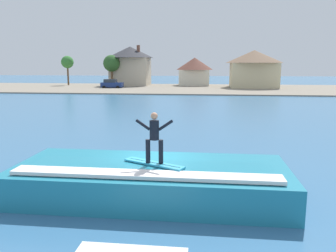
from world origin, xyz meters
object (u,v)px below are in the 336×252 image
object	(u,v)px
wave_crest	(151,180)
surfer	(154,135)
car_near_shore	(112,84)
house_small_cottage	(195,70)
car_far_shore	(266,84)
surfboard	(154,164)
tree_short_bushy	(112,64)
house_with_chimney	(130,63)
house_gabled_white	(254,67)
tree_tall_bare	(67,62)

from	to	relation	value
wave_crest	surfer	xyz separation A→B (m)	(0.20, -0.34, 1.72)
car_near_shore	house_small_cottage	world-z (taller)	house_small_cottage
surfer	car_far_shore	xyz separation A→B (m)	(12.64, 55.30, -1.37)
car_far_shore	house_small_cottage	world-z (taller)	house_small_cottage
car_near_shore	surfboard	bearing A→B (deg)	-72.59
surfboard	car_near_shore	xyz separation A→B (m)	(-16.80, 53.58, -0.36)
tree_short_bushy	house_with_chimney	bearing A→B (deg)	49.65
car_far_shore	house_with_chimney	bearing A→B (deg)	166.36
car_near_shore	house_gabled_white	bearing A→B (deg)	8.90
tree_tall_bare	surfer	bearing A→B (deg)	-64.78
wave_crest	house_gabled_white	size ratio (longest dim) A/B	0.87
tree_short_bushy	tree_tall_bare	bearing A→B (deg)	166.37
surfboard	house_gabled_white	distance (m)	58.92
surfboard	tree_tall_bare	distance (m)	67.38
wave_crest	tree_tall_bare	distance (m)	67.09
tree_short_bushy	wave_crest	bearing A→B (deg)	-72.84
tree_tall_bare	car_near_shore	bearing A→B (deg)	-31.59
house_with_chimney	tree_short_bushy	size ratio (longest dim) A/B	1.51
surfboard	house_small_cottage	xyz separation A→B (m)	(-1.14, 63.36, 2.12)
surfer	house_gabled_white	distance (m)	58.91
house_with_chimney	tree_short_bushy	xyz separation A→B (m)	(-3.12, -3.67, -0.02)
surfer	car_near_shore	size ratio (longest dim) A/B	0.42
car_far_shore	tree_tall_bare	xyz separation A→B (m)	(-41.33, 5.60, 4.14)
surfboard	surfer	bearing A→B (deg)	-52.57
house_with_chimney	house_small_cottage	size ratio (longest dim) A/B	1.27
tree_tall_bare	tree_short_bushy	xyz separation A→B (m)	(10.58, -2.57, -0.23)
car_near_shore	surfer	bearing A→B (deg)	-72.57
wave_crest	tree_tall_bare	xyz separation A→B (m)	(-28.49, 60.57, 4.48)
surfboard	tree_short_bushy	world-z (taller)	tree_short_bushy
car_far_shore	tree_short_bushy	size ratio (longest dim) A/B	0.63
house_gabled_white	house_small_cottage	xyz separation A→B (m)	(-11.80, 5.49, -0.79)
house_with_chimney	tree_short_bushy	distance (m)	4.82
tree_tall_bare	tree_short_bushy	bearing A→B (deg)	-13.63
surfer	house_with_chimney	xyz separation A→B (m)	(-14.99, 62.01, 2.55)
surfer	car_near_shore	world-z (taller)	surfer
surfer	house_with_chimney	size ratio (longest dim) A/B	0.18
house_with_chimney	tree_short_bushy	world-z (taller)	house_with_chimney
car_far_shore	house_with_chimney	world-z (taller)	house_with_chimney
surfboard	tree_short_bushy	distance (m)	61.14
car_near_shore	house_with_chimney	size ratio (longest dim) A/B	0.42
surfboard	car_far_shore	world-z (taller)	car_far_shore
surfer	house_small_cottage	distance (m)	63.42
surfer	tree_short_bushy	xyz separation A→B (m)	(-18.11, 58.34, 2.53)
car_near_shore	car_far_shore	xyz separation A→B (m)	(29.48, 1.69, 0.00)
wave_crest	surfer	distance (m)	1.76
house_with_chimney	house_gabled_white	distance (m)	25.95
house_small_cottage	surfer	bearing A→B (deg)	-88.95
house_with_chimney	tree_tall_bare	distance (m)	13.75
house_gabled_white	tree_short_bushy	world-z (taller)	house_gabled_white
surfer	car_far_shore	bearing A→B (deg)	77.12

